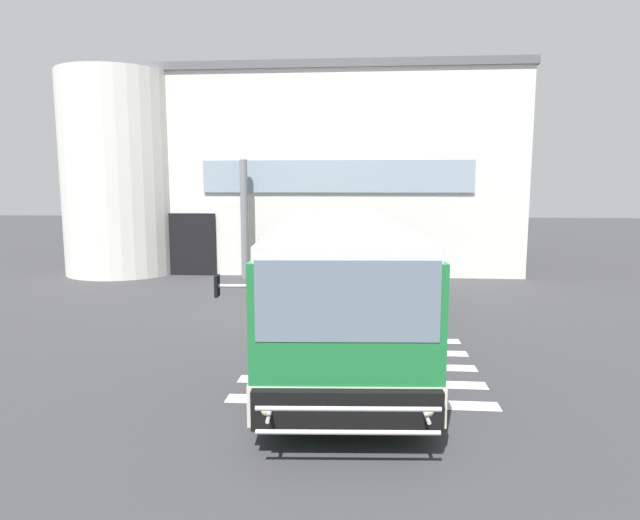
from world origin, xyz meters
The scene contains 8 objects.
ground_plane centered at (0.00, 0.00, -0.01)m, with size 80.00×90.00×0.02m, color #353538.
bay_paint_stripes centered at (2.00, -4.20, 0.00)m, with size 4.40×3.96×0.01m.
terminal_building centered at (-0.66, 11.51, 3.99)m, with size 17.92×13.80×8.01m.
entry_support_column centered at (-2.39, 5.40, 2.20)m, with size 0.28×0.28×4.41m, color slate.
bus_main_foreground centered at (1.46, -2.19, 1.33)m, with size 3.32×11.68×2.70m.
passenger_near_column centered at (-1.59, 4.50, 0.93)m, with size 0.53×0.37×1.68m.
passenger_by_doorway centered at (-0.81, 4.47, 0.96)m, with size 0.53×0.48×1.68m.
safety_bollard_yellow centered at (2.07, 3.60, 0.45)m, with size 0.18×0.18×0.90m, color yellow.
Camera 1 is at (2.01, -14.32, 3.48)m, focal length 30.28 mm.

